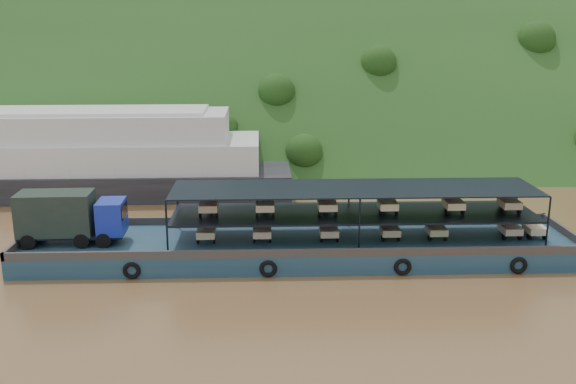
{
  "coord_description": "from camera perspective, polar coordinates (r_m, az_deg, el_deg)",
  "views": [
    {
      "loc": [
        -3.58,
        -40.26,
        14.45
      ],
      "look_at": [
        -2.0,
        3.0,
        3.2
      ],
      "focal_mm": 40.0,
      "sensor_mm": 36.0,
      "label": 1
    }
  ],
  "objects": [
    {
      "name": "cargo_barge",
      "position": [
        41.19,
        -0.49,
        -4.31
      ],
      "size": [
        35.0,
        7.18,
        4.54
      ],
      "color": "#15334C",
      "rests_on": "ground"
    },
    {
      "name": "ground",
      "position": [
        42.92,
        2.83,
        -5.12
      ],
      "size": [
        160.0,
        160.0,
        0.0
      ],
      "primitive_type": "plane",
      "color": "brown",
      "rests_on": "ground"
    },
    {
      "name": "passenger_ferry",
      "position": [
        59.58,
        -17.81,
        3.0
      ],
      "size": [
        36.74,
        9.47,
        7.43
      ],
      "rotation": [
        0.0,
        0.0,
        0.01
      ],
      "color": "black",
      "rests_on": "ground"
    },
    {
      "name": "hillside",
      "position": [
        77.7,
        0.58,
        3.85
      ],
      "size": [
        140.0,
        39.6,
        39.6
      ],
      "primitive_type": "cube",
      "rotation": [
        0.79,
        0.0,
        0.0
      ],
      "color": "#1C3C15",
      "rests_on": "ground"
    }
  ]
}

